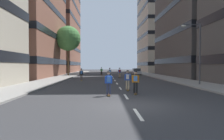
# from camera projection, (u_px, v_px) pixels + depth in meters

# --- Properties ---
(ground_plane) EXTENTS (152.98, 152.98, 0.00)m
(ground_plane) POSITION_uv_depth(u_px,v_px,m) (113.00, 77.00, 36.26)
(ground_plane) COLOR #333335
(sidewalk_left) EXTENTS (3.87, 70.12, 0.14)m
(sidewalk_left) POSITION_uv_depth(u_px,v_px,m) (66.00, 76.00, 39.11)
(sidewalk_left) COLOR gray
(sidewalk_left) RESTS_ON ground_plane
(sidewalk_right) EXTENTS (3.87, 70.12, 0.14)m
(sidewalk_right) POSITION_uv_depth(u_px,v_px,m) (157.00, 76.00, 39.77)
(sidewalk_right) COLOR gray
(sidewalk_right) RESTS_ON ground_plane
(lane_markings) EXTENTS (0.16, 57.20, 0.01)m
(lane_markings) POSITION_uv_depth(u_px,v_px,m) (113.00, 77.00, 36.26)
(lane_markings) COLOR silver
(lane_markings) RESTS_ON ground_plane
(building_left_far) EXTENTS (13.67, 23.64, 33.25)m
(building_left_far) POSITION_uv_depth(u_px,v_px,m) (56.00, 22.00, 65.63)
(building_left_far) COLOR brown
(building_left_far) RESTS_ON ground_plane
(building_right_far) EXTENTS (13.67, 19.25, 36.46)m
(building_right_far) POSITION_uv_depth(u_px,v_px,m) (162.00, 18.00, 66.89)
(building_right_far) COLOR #BCB29E
(building_right_far) RESTS_ON ground_plane
(parked_car_near) EXTENTS (1.82, 4.40, 1.52)m
(parked_car_near) POSITION_uv_depth(u_px,v_px,m) (136.00, 72.00, 46.65)
(parked_car_near) COLOR #B2B7BF
(parked_car_near) RESTS_ON ground_plane
(street_tree_near) EXTENTS (5.16, 5.16, 10.26)m
(street_tree_near) POSITION_uv_depth(u_px,v_px,m) (68.00, 39.00, 41.14)
(street_tree_near) COLOR #4C3823
(street_tree_near) RESTS_ON sidewalk_left
(streetlamp_right) EXTENTS (2.13, 0.30, 6.50)m
(streetlamp_right) POSITION_uv_depth(u_px,v_px,m) (197.00, 47.00, 21.17)
(streetlamp_right) COLOR #3F3F44
(streetlamp_right) RESTS_ON sidewalk_right
(skater_0) EXTENTS (0.56, 0.92, 1.78)m
(skater_0) POSITION_uv_depth(u_px,v_px,m) (136.00, 81.00, 14.93)
(skater_0) COLOR brown
(skater_0) RESTS_ON ground_plane
(skater_1) EXTENTS (0.55, 0.91, 1.78)m
(skater_1) POSITION_uv_depth(u_px,v_px,m) (120.00, 72.00, 35.54)
(skater_1) COLOR brown
(skater_1) RESTS_ON ground_plane
(skater_2) EXTENTS (0.56, 0.92, 1.78)m
(skater_2) POSITION_uv_depth(u_px,v_px,m) (110.00, 72.00, 34.15)
(skater_2) COLOR brown
(skater_2) RESTS_ON ground_plane
(skater_3) EXTENTS (0.57, 0.92, 1.78)m
(skater_3) POSITION_uv_depth(u_px,v_px,m) (101.00, 71.00, 45.26)
(skater_3) COLOR brown
(skater_3) RESTS_ON ground_plane
(skater_4) EXTENTS (0.54, 0.91, 1.78)m
(skater_4) POSITION_uv_depth(u_px,v_px,m) (109.00, 82.00, 14.14)
(skater_4) COLOR brown
(skater_4) RESTS_ON ground_plane
(skater_5) EXTENTS (0.57, 0.92, 1.78)m
(skater_5) POSITION_uv_depth(u_px,v_px,m) (81.00, 74.00, 28.04)
(skater_5) COLOR brown
(skater_5) RESTS_ON ground_plane
(skater_6) EXTENTS (0.55, 0.92, 1.78)m
(skater_6) POSITION_uv_depth(u_px,v_px,m) (128.00, 79.00, 17.10)
(skater_6) COLOR brown
(skater_6) RESTS_ON ground_plane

